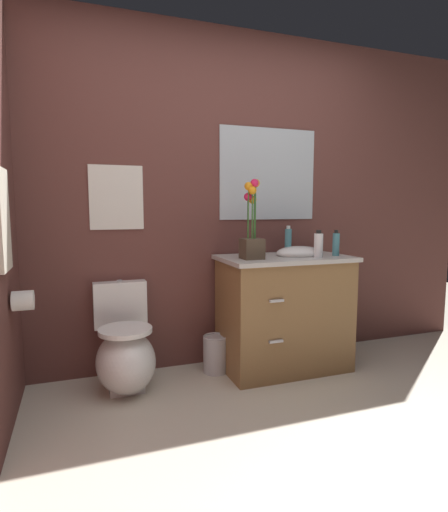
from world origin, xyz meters
The scene contains 13 objects.
ground_plane centered at (0.00, 0.00, 0.00)m, with size 9.13×9.13×0.00m, color beige.
wall_back centered at (0.20, 1.57, 1.25)m, with size 4.26×0.05×2.50m, color brown.
toilet centered at (-0.74, 1.27, 0.24)m, with size 0.38×0.59×0.69m.
vanity_cabinet centered at (0.42, 1.25, 0.43)m, with size 0.94×0.56×1.02m.
flower_vase centered at (0.13, 1.18, 1.03)m, with size 0.14×0.14×0.54m.
soap_bottle centered at (0.79, 1.15, 0.93)m, with size 0.05×0.05×0.19m.
lotion_bottle centered at (0.52, 1.39, 0.94)m, with size 0.05×0.05×0.21m.
hand_wash_bottle centered at (0.61, 1.11, 0.93)m, with size 0.06×0.06×0.19m.
trash_bin centered at (-0.09, 1.34, 0.14)m, with size 0.18×0.18×0.27m.
wall_poster centered at (-0.74, 1.54, 1.26)m, with size 0.36×0.01×0.44m, color silver.
wall_mirror centered at (0.42, 1.54, 1.45)m, with size 0.80×0.01×0.70m, color #B2BCC6.
hanging_towel centered at (-1.35, 0.94, 1.13)m, with size 0.03×0.28×0.52m, color beige.
toilet_paper_roll centered at (-1.30, 1.08, 0.68)m, with size 0.11×0.11×0.11m, color white.
Camera 1 is at (-1.01, -1.40, 1.19)m, focal length 28.94 mm.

